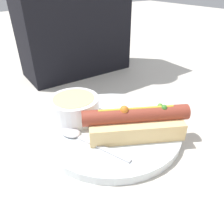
# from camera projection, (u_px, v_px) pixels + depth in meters

# --- Properties ---
(ground_plane) EXTENTS (4.00, 4.00, 0.00)m
(ground_plane) POSITION_uv_depth(u_px,v_px,m) (112.00, 131.00, 0.45)
(ground_plane) COLOR #BCB7AD
(dinner_plate) EXTENTS (0.28, 0.28, 0.02)m
(dinner_plate) POSITION_uv_depth(u_px,v_px,m) (112.00, 128.00, 0.45)
(dinner_plate) COLOR white
(dinner_plate) RESTS_ON ground_plane
(hot_dog) EXTENTS (0.19, 0.14, 0.06)m
(hot_dog) POSITION_uv_depth(u_px,v_px,m) (135.00, 123.00, 0.41)
(hot_dog) COLOR #E5C17F
(hot_dog) RESTS_ON dinner_plate
(soup_bowl) EXTENTS (0.10, 0.10, 0.05)m
(soup_bowl) POSITION_uv_depth(u_px,v_px,m) (75.00, 107.00, 0.45)
(soup_bowl) COLOR white
(soup_bowl) RESTS_ON dinner_plate
(spoon) EXTENTS (0.07, 0.15, 0.01)m
(spoon) POSITION_uv_depth(u_px,v_px,m) (78.00, 136.00, 0.41)
(spoon) COLOR #B7B7BC
(spoon) RESTS_ON dinner_plate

